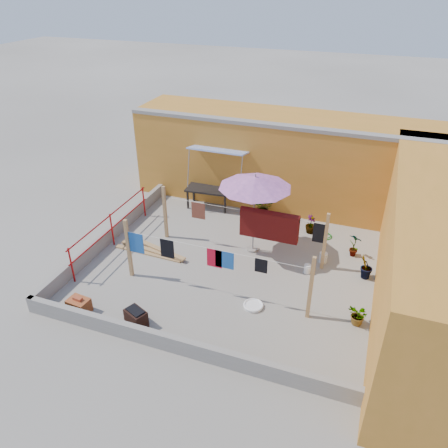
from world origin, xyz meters
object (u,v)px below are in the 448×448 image
Objects in this scene: patio_umbrella at (255,183)px; white_basin at (253,305)px; water_jug_b at (323,257)px; plant_back_a at (264,207)px; green_hose at (325,236)px; water_jug_a at (307,269)px; brazier at (136,318)px; outdoor_table at (209,190)px; brick_stack at (79,306)px.

white_basin is at bearing -72.78° from patio_umbrella.
plant_back_a is at bearing 139.07° from water_jug_b.
patio_umbrella is 3.38m from green_hose.
water_jug_a is 2.15m from green_hose.
water_jug_b is at bearing -40.93° from plant_back_a.
brazier is at bearing -147.02° from white_basin.
outdoor_table is at bearing 154.91° from water_jug_b.
water_jug_b reaches higher than water_jug_a.
outdoor_table is 4.97m from water_jug_b.
brick_stack is at bearing -141.60° from water_jug_b.
brick_stack is at bearing -157.59° from white_basin.
outdoor_table is at bearing -180.00° from plant_back_a.
white_basin reaches higher than green_hose.
patio_umbrella is 1.55× the size of outdoor_table.
water_jug_b is (2.15, 0.08, -2.12)m from patio_umbrella.
white_basin is 1.42× the size of water_jug_b.
brazier is at bearing -122.82° from green_hose.
brick_stack is 6.25m from water_jug_a.
plant_back_a is (1.42, 6.33, 0.14)m from brazier.
white_basin is at bearing 22.41° from brick_stack.
white_basin is 0.71× the size of plant_back_a.
plant_back_a is (3.02, 6.40, 0.17)m from brick_stack.
patio_umbrella reaches higher than brazier.
patio_umbrella is at bearing -177.77° from water_jug_b.
outdoor_table is at bearing 136.87° from patio_umbrella.
green_hose is at bearing 96.35° from water_jug_b.
water_jug_b is at bearing 2.23° from patio_umbrella.
patio_umbrella reaches higher than water_jug_b.
green_hose is (1.20, 4.09, -0.02)m from white_basin.
brazier is at bearing -102.66° from plant_back_a.
water_jug_a is 0.41× the size of plant_back_a.
water_jug_a reaches higher than green_hose.
patio_umbrella is 2.91m from plant_back_a.
patio_umbrella is at bearing -43.13° from outdoor_table.
green_hose is (1.99, 1.55, -2.25)m from patio_umbrella.
green_hose is at bearing -8.33° from outdoor_table.
outdoor_table reaches higher than plant_back_a.
outdoor_table reaches higher than brazier.
plant_back_a is (2.06, 0.00, -0.31)m from outdoor_table.
water_jug_a is (4.13, -2.77, -0.54)m from outdoor_table.
outdoor_table is at bearing 81.48° from brick_stack.
plant_back_a reaches higher than white_basin.
green_hose is at bearing 85.21° from water_jug_a.
water_jug_b reaches higher than green_hose.
plant_back_a is (-2.25, 0.63, 0.34)m from green_hose.
outdoor_table is 6.49m from brick_stack.
green_hose is at bearing 37.93° from patio_umbrella.
white_basin is at bearing -117.38° from water_jug_b.
green_hose is (3.67, 5.70, -0.20)m from brazier.
brick_stack is 1.60m from brazier.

